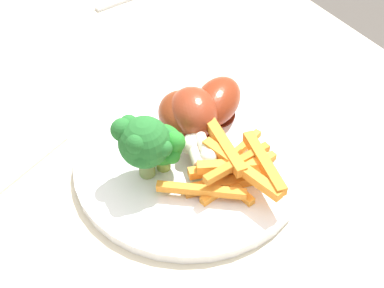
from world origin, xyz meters
The scene contains 8 objects.
dining_table centered at (0.00, 0.00, 0.60)m, with size 1.05×0.71×0.72m.
dinner_plate centered at (-0.04, 0.00, 0.72)m, with size 0.25×0.25×0.01m, color white.
broccoli_floret_front centered at (-0.03, 0.05, 0.78)m, with size 0.06×0.06×0.07m.
broccoli_floret_middle centered at (-0.04, 0.03, 0.76)m, with size 0.05×0.05×0.06m.
carrot_fries_pile centered at (-0.09, -0.02, 0.75)m, with size 0.13×0.14×0.03m.
chicken_drumstick_near centered at (0.00, -0.06, 0.75)m, with size 0.10×0.12×0.04m.
chicken_drumstick_far centered at (0.00, -0.03, 0.75)m, with size 0.12×0.07×0.05m.
chicken_drumstick_extra centered at (0.00, -0.02, 0.75)m, with size 0.13×0.07×0.04m.
Camera 1 is at (-0.37, 0.20, 1.14)m, focal length 47.79 mm.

